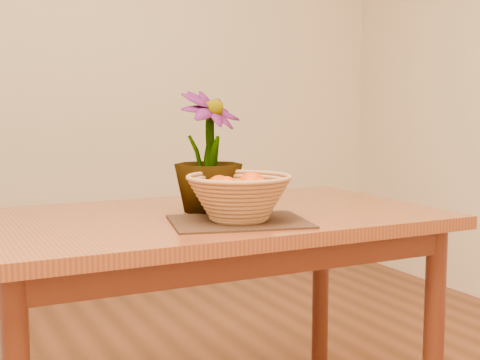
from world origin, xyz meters
name	(u,v)px	position (x,y,z in m)	size (l,w,h in m)	color
wall_back	(68,55)	(0.00, 2.25, 1.35)	(4.00, 0.02, 2.70)	beige
table	(209,242)	(0.00, 0.30, 0.66)	(1.40, 0.80, 0.75)	brown
placemat	(239,222)	(0.01, 0.12, 0.75)	(0.38, 0.29, 0.01)	#3A2415
wicker_basket	(239,199)	(0.01, 0.12, 0.82)	(0.30, 0.30, 0.12)	#B37F4A
orange_pile	(239,189)	(0.01, 0.12, 0.85)	(0.20, 0.19, 0.08)	#E84503
potted_plant	(208,152)	(0.01, 0.32, 0.94)	(0.21, 0.21, 0.37)	#1E4D16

